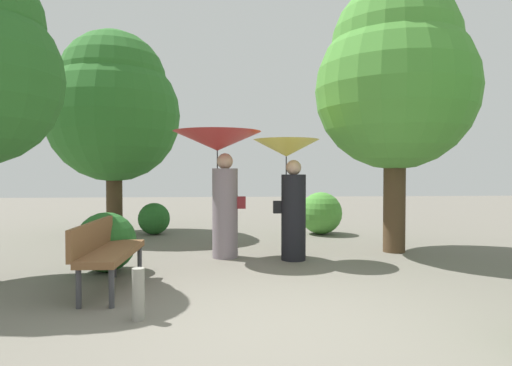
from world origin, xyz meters
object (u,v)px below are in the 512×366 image
at_px(person_right, 289,177).
at_px(tree_near_left, 114,106).
at_px(person_left, 220,161).
at_px(path_marker_post, 138,294).
at_px(tree_mid_right, 395,76).
at_px(park_bench, 106,248).

bearing_deg(person_right, tree_near_left, 55.01).
bearing_deg(person_left, path_marker_post, 173.31).
relative_size(tree_near_left, tree_mid_right, 0.97).
bearing_deg(park_bench, path_marker_post, -149.63).
bearing_deg(park_bench, tree_near_left, 14.23).
height_order(tree_mid_right, path_marker_post, tree_mid_right).
bearing_deg(path_marker_post, tree_mid_right, 40.58).
relative_size(person_left, path_marker_post, 4.16).
xyz_separation_m(park_bench, path_marker_post, (0.59, -1.07, -0.26)).
distance_m(person_left, path_marker_post, 3.38).
bearing_deg(tree_mid_right, tree_near_left, 154.05).
relative_size(person_right, tree_near_left, 0.42).
height_order(park_bench, tree_mid_right, tree_mid_right).
distance_m(person_left, person_right, 1.18).
relative_size(person_left, tree_near_left, 0.45).
bearing_deg(tree_mid_right, person_right, -164.09).
height_order(person_left, path_marker_post, person_left).
xyz_separation_m(person_right, tree_mid_right, (1.96, 0.56, 1.76)).
bearing_deg(tree_near_left, person_right, -42.34).
bearing_deg(tree_mid_right, path_marker_post, -139.42).
bearing_deg(person_right, tree_mid_right, -66.74).
height_order(person_left, tree_mid_right, tree_mid_right).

